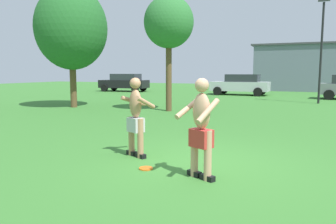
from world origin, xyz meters
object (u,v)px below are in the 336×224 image
(tree_left_field, at_px, (71,28))
(tree_right_field, at_px, (169,23))
(frisbee, at_px, (146,168))
(player_in_red, at_px, (201,126))
(player_near, at_px, (136,116))
(car_black_far_end, at_px, (124,82))
(lamp_post, at_px, (322,39))
(car_silver_near_post, at_px, (241,84))

(tree_left_field, relative_size, tree_right_field, 1.16)
(frisbee, distance_m, tree_right_field, 9.76)
(player_in_red, xyz_separation_m, frisbee, (-1.09, 0.09, -0.88))
(player_near, xyz_separation_m, player_in_red, (1.70, -0.82, 0.02))
(frisbee, height_order, car_black_far_end, car_black_far_end)
(tree_left_field, bearing_deg, player_in_red, -40.37)
(lamp_post, height_order, tree_right_field, lamp_post)
(player_near, relative_size, car_silver_near_post, 0.39)
(lamp_post, bearing_deg, car_silver_near_post, 137.66)
(car_black_far_end, xyz_separation_m, tree_left_field, (4.62, -12.39, 3.08))
(car_black_far_end, bearing_deg, tree_left_field, -69.55)
(player_near, height_order, tree_right_field, tree_right_field)
(player_near, xyz_separation_m, car_black_far_end, (-12.25, 19.50, -0.05))
(player_in_red, height_order, lamp_post, lamp_post)
(frisbee, bearing_deg, tree_left_field, 136.42)
(car_black_far_end, bearing_deg, tree_right_field, -50.97)
(car_silver_near_post, height_order, tree_right_field, tree_right_field)
(player_near, distance_m, frisbee, 1.28)
(player_in_red, distance_m, car_silver_near_post, 20.25)
(frisbee, relative_size, car_silver_near_post, 0.06)
(car_silver_near_post, relative_size, lamp_post, 0.75)
(car_silver_near_post, bearing_deg, car_black_far_end, 178.06)
(player_near, bearing_deg, tree_right_field, 108.93)
(tree_left_field, bearing_deg, lamp_post, 32.21)
(car_silver_near_post, relative_size, car_black_far_end, 0.97)
(player_in_red, height_order, tree_right_field, tree_right_field)
(player_in_red, relative_size, car_black_far_end, 0.38)
(frisbee, xyz_separation_m, tree_right_field, (-3.22, 8.34, 3.91))
(player_in_red, height_order, car_black_far_end, player_in_red)
(player_in_red, distance_m, lamp_post, 15.42)
(player_in_red, distance_m, frisbee, 1.40)
(player_near, height_order, lamp_post, lamp_post)
(frisbee, xyz_separation_m, lamp_post, (3.07, 14.97, 3.53))
(car_black_far_end, relative_size, lamp_post, 0.77)
(car_black_far_end, bearing_deg, car_silver_near_post, -1.94)
(car_black_far_end, distance_m, tree_right_field, 15.61)
(car_black_far_end, xyz_separation_m, lamp_post, (15.93, -5.26, 2.72))
(frisbee, xyz_separation_m, car_black_far_end, (-12.86, 20.23, 0.81))
(frisbee, bearing_deg, car_black_far_end, 122.45)
(lamp_post, bearing_deg, car_black_far_end, 161.73)
(lamp_post, distance_m, tree_right_field, 9.15)
(tree_left_field, bearing_deg, car_silver_near_post, 63.75)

